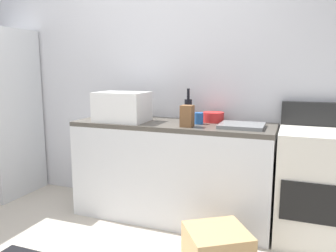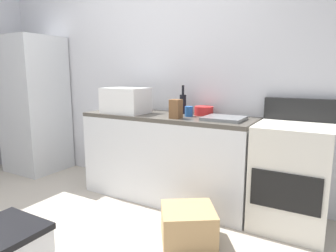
{
  "view_description": "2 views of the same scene",
  "coord_description": "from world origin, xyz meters",
  "px_view_note": "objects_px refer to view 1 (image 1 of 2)",
  "views": [
    {
      "loc": [
        1.31,
        -1.59,
        1.36
      ],
      "look_at": [
        0.4,
        0.82,
        0.93
      ],
      "focal_mm": 35.51,
      "sensor_mm": 36.0,
      "label": 1
    },
    {
      "loc": [
        1.81,
        -1.42,
        1.32
      ],
      "look_at": [
        0.49,
        0.88,
        0.85
      ],
      "focal_mm": 31.63,
      "sensor_mm": 36.0,
      "label": 2
    }
  ],
  "objects_px": {
    "stove_oven": "(316,184)",
    "mixing_bowl": "(213,117)",
    "microwave": "(122,107)",
    "cardboard_box_large": "(217,249)",
    "wine_bottle": "(188,109)",
    "coffee_mug": "(199,118)",
    "knife_block": "(187,116)"
  },
  "relations": [
    {
      "from": "wine_bottle",
      "to": "coffee_mug",
      "type": "height_order",
      "value": "wine_bottle"
    },
    {
      "from": "microwave",
      "to": "coffee_mug",
      "type": "relative_size",
      "value": 4.6
    },
    {
      "from": "wine_bottle",
      "to": "knife_block",
      "type": "xyz_separation_m",
      "value": [
        0.1,
        -0.34,
        -0.02
      ]
    },
    {
      "from": "wine_bottle",
      "to": "mixing_bowl",
      "type": "xyz_separation_m",
      "value": [
        0.24,
        -0.01,
        -0.06
      ]
    },
    {
      "from": "wine_bottle",
      "to": "cardboard_box_large",
      "type": "relative_size",
      "value": 0.73
    },
    {
      "from": "stove_oven",
      "to": "mixing_bowl",
      "type": "xyz_separation_m",
      "value": [
        -0.88,
        0.15,
        0.48
      ]
    },
    {
      "from": "microwave",
      "to": "coffee_mug",
      "type": "height_order",
      "value": "microwave"
    },
    {
      "from": "stove_oven",
      "to": "coffee_mug",
      "type": "relative_size",
      "value": 11.0
    },
    {
      "from": "microwave",
      "to": "mixing_bowl",
      "type": "relative_size",
      "value": 2.42
    },
    {
      "from": "wine_bottle",
      "to": "coffee_mug",
      "type": "bearing_deg",
      "value": -47.47
    },
    {
      "from": "coffee_mug",
      "to": "mixing_bowl",
      "type": "height_order",
      "value": "coffee_mug"
    },
    {
      "from": "stove_oven",
      "to": "mixing_bowl",
      "type": "bearing_deg",
      "value": 170.15
    },
    {
      "from": "microwave",
      "to": "mixing_bowl",
      "type": "xyz_separation_m",
      "value": [
        0.8,
        0.26,
        -0.09
      ]
    },
    {
      "from": "knife_block",
      "to": "coffee_mug",
      "type": "bearing_deg",
      "value": 73.57
    },
    {
      "from": "coffee_mug",
      "to": "cardboard_box_large",
      "type": "relative_size",
      "value": 0.24
    },
    {
      "from": "microwave",
      "to": "cardboard_box_large",
      "type": "distance_m",
      "value": 1.48
    },
    {
      "from": "microwave",
      "to": "coffee_mug",
      "type": "xyz_separation_m",
      "value": [
        0.7,
        0.1,
        -0.09
      ]
    },
    {
      "from": "microwave",
      "to": "knife_block",
      "type": "bearing_deg",
      "value": -6.63
    },
    {
      "from": "mixing_bowl",
      "to": "knife_block",
      "type": "bearing_deg",
      "value": -113.68
    },
    {
      "from": "stove_oven",
      "to": "wine_bottle",
      "type": "height_order",
      "value": "wine_bottle"
    },
    {
      "from": "stove_oven",
      "to": "knife_block",
      "type": "xyz_separation_m",
      "value": [
        -1.03,
        -0.18,
        0.52
      ]
    },
    {
      "from": "stove_oven",
      "to": "coffee_mug",
      "type": "height_order",
      "value": "stove_oven"
    },
    {
      "from": "wine_bottle",
      "to": "knife_block",
      "type": "bearing_deg",
      "value": -73.96
    },
    {
      "from": "coffee_mug",
      "to": "microwave",
      "type": "bearing_deg",
      "value": -171.91
    },
    {
      "from": "stove_oven",
      "to": "wine_bottle",
      "type": "distance_m",
      "value": 1.26
    },
    {
      "from": "microwave",
      "to": "wine_bottle",
      "type": "bearing_deg",
      "value": 25.33
    },
    {
      "from": "stove_oven",
      "to": "mixing_bowl",
      "type": "distance_m",
      "value": 1.02
    },
    {
      "from": "wine_bottle",
      "to": "cardboard_box_large",
      "type": "bearing_deg",
      "value": -60.19
    },
    {
      "from": "knife_block",
      "to": "mixing_bowl",
      "type": "relative_size",
      "value": 0.95
    },
    {
      "from": "microwave",
      "to": "coffee_mug",
      "type": "distance_m",
      "value": 0.71
    },
    {
      "from": "mixing_bowl",
      "to": "microwave",
      "type": "bearing_deg",
      "value": -162.14
    },
    {
      "from": "wine_bottle",
      "to": "mixing_bowl",
      "type": "distance_m",
      "value": 0.25
    }
  ]
}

